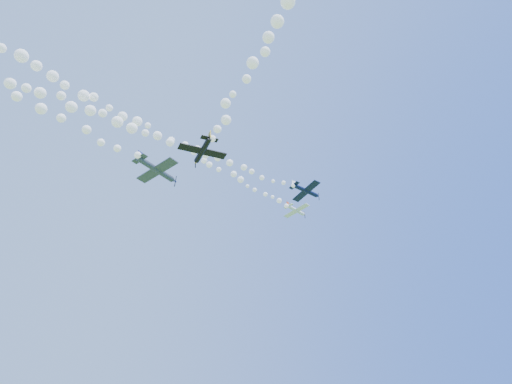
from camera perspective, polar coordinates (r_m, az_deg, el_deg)
name	(u,v)px	position (r m, az deg, el deg)	size (l,w,h in m)	color
plane_white	(296,210)	(98.67, 5.38, -2.45)	(6.46, 6.84, 1.91)	white
smoke_trail_white	(136,122)	(77.02, -15.75, 8.99)	(75.95, 28.50, 2.80)	white
plane_navy	(306,191)	(85.19, 6.67, 0.17)	(6.94, 7.34, 2.58)	#0C1437
smoke_trail_navy	(125,124)	(72.25, -17.01, 8.67)	(68.24, 10.59, 2.74)	white
plane_grey	(157,170)	(68.60, -13.08, 2.90)	(7.85, 8.33, 2.84)	#373E51
plane_black	(203,151)	(61.85, -7.13, 5.51)	(7.01, 6.75, 2.07)	black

